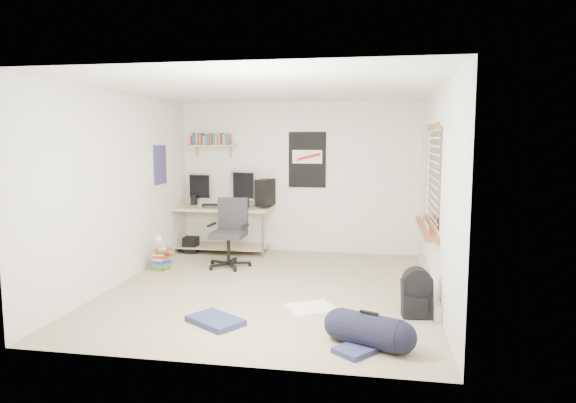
% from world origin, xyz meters
% --- Properties ---
extents(floor, '(4.00, 4.50, 0.01)m').
position_xyz_m(floor, '(0.00, 0.00, -0.01)').
color(floor, gray).
rests_on(floor, ground).
extents(ceiling, '(4.00, 4.50, 0.01)m').
position_xyz_m(ceiling, '(0.00, 0.00, 2.50)').
color(ceiling, white).
rests_on(ceiling, ground).
extents(back_wall, '(4.00, 0.01, 2.50)m').
position_xyz_m(back_wall, '(0.00, 2.25, 1.25)').
color(back_wall, silver).
rests_on(back_wall, ground).
extents(left_wall, '(0.01, 4.50, 2.50)m').
position_xyz_m(left_wall, '(-2.00, 0.00, 1.25)').
color(left_wall, silver).
rests_on(left_wall, ground).
extents(right_wall, '(0.01, 4.50, 2.50)m').
position_xyz_m(right_wall, '(2.00, 0.00, 1.25)').
color(right_wall, silver).
rests_on(right_wall, ground).
extents(desk, '(1.77, 0.78, 0.81)m').
position_xyz_m(desk, '(-1.29, 1.95, 0.36)').
color(desk, '#C0B685').
rests_on(desk, floor).
extents(monitor_left, '(0.41, 0.14, 0.44)m').
position_xyz_m(monitor_left, '(-1.62, 1.93, 1.02)').
color(monitor_left, '#AFAEB3').
rests_on(monitor_left, desk).
extents(monitor_right, '(0.45, 0.23, 0.48)m').
position_xyz_m(monitor_right, '(-0.89, 2.00, 1.05)').
color(monitor_right, '#B7B7BC').
rests_on(monitor_right, desk).
extents(pc_tower, '(0.27, 0.44, 0.43)m').
position_xyz_m(pc_tower, '(-0.51, 2.00, 1.02)').
color(pc_tower, black).
rests_on(pc_tower, desk).
extents(keyboard, '(0.46, 0.20, 0.02)m').
position_xyz_m(keyboard, '(-1.31, 1.82, 0.82)').
color(keyboard, black).
rests_on(keyboard, desk).
extents(speaker_left, '(0.09, 0.09, 0.16)m').
position_xyz_m(speaker_left, '(-1.70, 1.85, 0.89)').
color(speaker_left, black).
rests_on(speaker_left, desk).
extents(speaker_right, '(0.11, 0.11, 0.17)m').
position_xyz_m(speaker_right, '(-0.74, 1.63, 0.89)').
color(speaker_right, black).
rests_on(speaker_right, desk).
extents(office_chair, '(0.70, 0.70, 1.02)m').
position_xyz_m(office_chair, '(-0.85, 0.99, 0.49)').
color(office_chair, '#262628').
rests_on(office_chair, floor).
extents(wall_shelf, '(0.80, 0.22, 0.24)m').
position_xyz_m(wall_shelf, '(-1.45, 2.14, 1.78)').
color(wall_shelf, tan).
rests_on(wall_shelf, back_wall).
extents(poster_back_wall, '(0.62, 0.03, 0.92)m').
position_xyz_m(poster_back_wall, '(0.15, 2.23, 1.55)').
color(poster_back_wall, black).
rests_on(poster_back_wall, back_wall).
extents(poster_left_wall, '(0.02, 0.42, 0.60)m').
position_xyz_m(poster_left_wall, '(-1.99, 1.20, 1.50)').
color(poster_left_wall, navy).
rests_on(poster_left_wall, left_wall).
extents(window, '(0.10, 1.50, 1.26)m').
position_xyz_m(window, '(1.95, 0.30, 1.45)').
color(window, brown).
rests_on(window, right_wall).
extents(baseboard_heater, '(0.08, 2.50, 0.18)m').
position_xyz_m(baseboard_heater, '(1.96, 0.30, 0.09)').
color(baseboard_heater, '#B7B2A8').
rests_on(baseboard_heater, floor).
extents(backpack, '(0.34, 0.29, 0.42)m').
position_xyz_m(backpack, '(1.75, -0.73, 0.20)').
color(backpack, black).
rests_on(backpack, floor).
extents(duffel_bag, '(0.41, 0.41, 0.61)m').
position_xyz_m(duffel_bag, '(1.26, -1.64, 0.14)').
color(duffel_bag, black).
rests_on(duffel_bag, floor).
extents(tshirt, '(0.64, 0.61, 0.04)m').
position_xyz_m(tshirt, '(0.62, -0.74, 0.02)').
color(tshirt, silver).
rests_on(tshirt, floor).
extents(jeans_a, '(0.68, 0.62, 0.06)m').
position_xyz_m(jeans_a, '(-0.31, -1.32, 0.03)').
color(jeans_a, navy).
rests_on(jeans_a, floor).
extents(jeans_b, '(0.45, 0.47, 0.05)m').
position_xyz_m(jeans_b, '(1.16, -1.79, 0.03)').
color(jeans_b, navy).
rests_on(jeans_b, floor).
extents(book_stack, '(0.49, 0.42, 0.31)m').
position_xyz_m(book_stack, '(-1.75, 0.62, 0.15)').
color(book_stack, brown).
rests_on(book_stack, floor).
extents(desk_lamp, '(0.15, 0.20, 0.18)m').
position_xyz_m(desk_lamp, '(-1.73, 0.60, 0.38)').
color(desk_lamp, white).
rests_on(desk_lamp, book_stack).
extents(subwoofer, '(0.23, 0.23, 0.25)m').
position_xyz_m(subwoofer, '(-1.75, 1.81, 0.14)').
color(subwoofer, black).
rests_on(subwoofer, floor).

